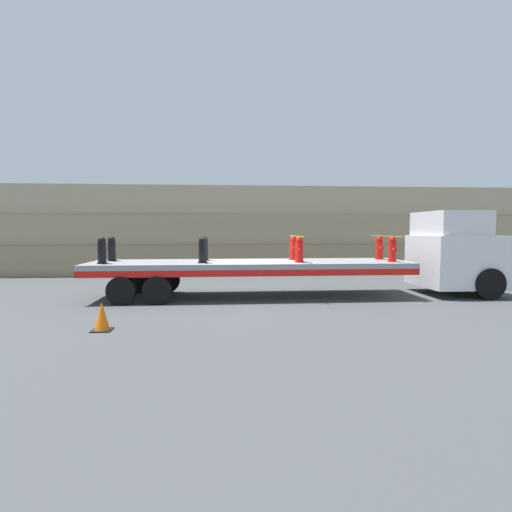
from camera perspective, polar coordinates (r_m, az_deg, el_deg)
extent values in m
plane|color=#3F4244|center=(13.42, -0.82, -5.81)|extent=(120.00, 120.00, 0.00)
cube|color=gray|center=(21.00, -2.24, -0.33)|extent=(60.00, 3.00, 1.47)
cube|color=tan|center=(21.10, -2.27, 3.69)|extent=(60.00, 3.00, 1.47)
cube|color=tan|center=(21.29, -2.30, 7.65)|extent=(60.00, 3.00, 1.47)
cube|color=silver|center=(15.50, 26.59, -0.62)|extent=(2.49, 2.48, 1.76)
cube|color=silver|center=(15.33, 25.93, 4.18)|extent=(1.74, 2.28, 0.82)
cube|color=black|center=(15.84, 28.74, 0.67)|extent=(1.00, 2.18, 0.98)
cylinder|color=black|center=(14.81, 30.32, -3.45)|extent=(1.01, 0.28, 1.01)
cylinder|color=black|center=(16.78, 25.71, -2.52)|extent=(1.01, 0.28, 1.01)
cube|color=gray|center=(13.28, -0.82, -1.12)|extent=(10.48, 2.48, 0.16)
cube|color=red|center=(12.11, -0.44, -2.46)|extent=(10.48, 0.08, 0.20)
cube|color=red|center=(14.49, -1.14, -1.43)|extent=(10.48, 0.08, 0.20)
cylinder|color=black|center=(12.36, -13.95, -4.76)|extent=(0.85, 0.30, 0.85)
cylinder|color=black|center=(14.59, -12.51, -3.44)|extent=(0.85, 0.30, 0.85)
cylinder|color=black|center=(12.57, -18.68, -4.70)|extent=(0.85, 0.30, 0.85)
cylinder|color=black|center=(14.77, -16.55, -3.42)|extent=(0.85, 0.30, 0.85)
cylinder|color=black|center=(13.24, -21.11, -0.96)|extent=(0.32, 0.32, 0.03)
cylinder|color=black|center=(13.22, -21.15, 0.39)|extent=(0.25, 0.25, 0.66)
sphere|color=black|center=(13.21, -21.19, 2.05)|extent=(0.24, 0.24, 0.24)
cylinder|color=black|center=(13.03, -21.39, 0.69)|extent=(0.11, 0.13, 0.11)
cylinder|color=black|center=(13.40, -20.92, 0.78)|extent=(0.11, 0.13, 0.11)
cylinder|color=black|center=(14.29, -19.88, -0.61)|extent=(0.32, 0.32, 0.03)
cylinder|color=black|center=(14.27, -19.91, 0.65)|extent=(0.25, 0.25, 0.66)
sphere|color=black|center=(14.26, -19.94, 2.19)|extent=(0.24, 0.24, 0.24)
cylinder|color=black|center=(14.08, -20.12, 0.93)|extent=(0.11, 0.13, 0.11)
cylinder|color=black|center=(14.45, -19.72, 1.01)|extent=(0.11, 0.13, 0.11)
cylinder|color=black|center=(12.72, -7.63, -0.93)|extent=(0.32, 0.32, 0.03)
cylinder|color=black|center=(12.70, -7.64, 0.49)|extent=(0.25, 0.25, 0.66)
sphere|color=black|center=(12.68, -7.65, 2.21)|extent=(0.24, 0.24, 0.24)
cylinder|color=black|center=(12.50, -7.69, 0.80)|extent=(0.11, 0.13, 0.11)
cylinder|color=black|center=(12.88, -7.60, 0.89)|extent=(0.11, 0.13, 0.11)
cylinder|color=black|center=(13.80, -7.39, -0.56)|extent=(0.32, 0.32, 0.03)
cylinder|color=black|center=(13.78, -7.41, 0.74)|extent=(0.25, 0.25, 0.66)
sphere|color=black|center=(13.77, -7.42, 2.34)|extent=(0.24, 0.24, 0.24)
cylinder|color=black|center=(13.59, -7.45, 1.03)|extent=(0.11, 0.13, 0.11)
cylinder|color=black|center=(13.97, -7.37, 1.11)|extent=(0.11, 0.13, 0.11)
cylinder|color=red|center=(12.93, 6.19, -0.84)|extent=(0.32, 0.32, 0.03)
cylinder|color=red|center=(12.91, 6.20, 0.55)|extent=(0.25, 0.25, 0.66)
sphere|color=red|center=(12.90, 6.21, 2.25)|extent=(0.24, 0.24, 0.24)
cylinder|color=red|center=(12.72, 6.37, 0.86)|extent=(0.11, 0.13, 0.11)
cylinder|color=red|center=(13.10, 6.05, 0.94)|extent=(0.11, 0.13, 0.11)
cylinder|color=red|center=(14.00, 5.35, -0.48)|extent=(0.32, 0.32, 0.03)
cylinder|color=red|center=(13.98, 5.36, 0.80)|extent=(0.25, 0.25, 0.66)
sphere|color=red|center=(13.97, 5.37, 2.37)|extent=(0.24, 0.24, 0.24)
cylinder|color=red|center=(13.79, 5.50, 1.09)|extent=(0.11, 0.13, 0.11)
cylinder|color=red|center=(14.17, 5.23, 1.16)|extent=(0.11, 0.13, 0.11)
cylinder|color=red|center=(13.85, 18.86, -0.72)|extent=(0.32, 0.32, 0.03)
cylinder|color=red|center=(13.83, 18.89, 0.58)|extent=(0.25, 0.25, 0.66)
sphere|color=red|center=(13.82, 18.92, 2.17)|extent=(0.24, 0.24, 0.24)
cylinder|color=red|center=(13.65, 19.22, 0.87)|extent=(0.11, 0.13, 0.11)
cylinder|color=red|center=(14.01, 18.58, 0.95)|extent=(0.11, 0.13, 0.11)
cylinder|color=red|center=(14.85, 17.18, -0.39)|extent=(0.32, 0.32, 0.03)
cylinder|color=red|center=(14.84, 17.21, 0.82)|extent=(0.25, 0.25, 0.66)
sphere|color=red|center=(14.82, 17.23, 2.30)|extent=(0.24, 0.24, 0.24)
cylinder|color=red|center=(14.65, 17.49, 1.09)|extent=(0.11, 0.13, 0.11)
cylinder|color=red|center=(15.01, 16.94, 1.16)|extent=(0.11, 0.13, 0.11)
cube|color=yellow|center=(13.43, 5.78, 2.85)|extent=(0.05, 2.68, 0.01)
cube|color=yellow|center=(14.32, 18.06, 2.74)|extent=(0.05, 2.68, 0.01)
cube|color=black|center=(9.62, -21.11, -9.83)|extent=(0.43, 0.43, 0.03)
cone|color=orange|center=(9.56, -21.16, -7.96)|extent=(0.33, 0.33, 0.62)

